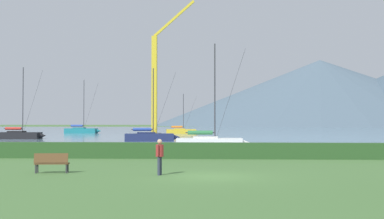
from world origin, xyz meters
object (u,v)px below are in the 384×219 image
object	(u,v)px
sailboat_slip_5	(181,131)
park_bench_under_tree	(52,162)
sailboat_slip_3	(210,142)
person_standing_walker	(160,154)
sailboat_slip_7	(150,137)
dock_crane	(156,91)
sailboat_slip_8	(20,135)
sailboat_slip_1	(82,130)

from	to	relation	value
sailboat_slip_5	park_bench_under_tree	distance (m)	81.87
sailboat_slip_3	person_standing_walker	world-z (taller)	sailboat_slip_3
sailboat_slip_3	sailboat_slip_7	distance (m)	19.11
sailboat_slip_3	dock_crane	xyz separation A→B (m)	(-9.00, 29.38, 6.68)
sailboat_slip_3	sailboat_slip_8	world-z (taller)	sailboat_slip_8
sailboat_slip_5	sailboat_slip_8	world-z (taller)	sailboat_slip_8
sailboat_slip_5	park_bench_under_tree	xyz separation A→B (m)	(0.29, -81.87, -0.07)
sailboat_slip_8	park_bench_under_tree	world-z (taller)	sailboat_slip_8
dock_crane	sailboat_slip_3	bearing A→B (deg)	-72.96
sailboat_slip_5	park_bench_under_tree	bearing A→B (deg)	-99.41
sailboat_slip_3	sailboat_slip_5	size ratio (longest dim) A/B	1.14
sailboat_slip_1	sailboat_slip_5	distance (m)	22.90
person_standing_walker	sailboat_slip_1	bearing A→B (deg)	121.96
sailboat_slip_3	sailboat_slip_8	distance (m)	37.83
sailboat_slip_1	sailboat_slip_8	size ratio (longest dim) A/B	1.14
sailboat_slip_8	person_standing_walker	xyz separation A→B (m)	(26.69, -47.93, 0.35)
sailboat_slip_5	sailboat_slip_3	bearing A→B (deg)	-92.49
sailboat_slip_8	dock_crane	distance (m)	21.16
sailboat_slip_8	park_bench_under_tree	distance (m)	51.97
sailboat_slip_8	sailboat_slip_1	bearing A→B (deg)	94.08
sailboat_slip_5	sailboat_slip_7	distance (m)	42.07
sailboat_slip_7	person_standing_walker	world-z (taller)	sailboat_slip_7
sailboat_slip_7	park_bench_under_tree	world-z (taller)	sailboat_slip_7
sailboat_slip_7	park_bench_under_tree	distance (m)	39.82
person_standing_walker	dock_crane	bearing A→B (deg)	111.40
sailboat_slip_7	person_standing_walker	size ratio (longest dim) A/B	5.74
sailboat_slip_3	sailboat_slip_5	distance (m)	59.79
park_bench_under_tree	dock_crane	distance (m)	52.38
sailboat_slip_8	person_standing_walker	world-z (taller)	sailboat_slip_8
sailboat_slip_1	park_bench_under_tree	world-z (taller)	sailboat_slip_1
person_standing_walker	sailboat_slip_5	bearing A→B (deg)	107.50
park_bench_under_tree	dock_crane	world-z (taller)	dock_crane
sailboat_slip_5	dock_crane	world-z (taller)	dock_crane
sailboat_slip_8	dock_crane	xyz separation A→B (m)	(19.56, 4.57, 6.65)
sailboat_slip_8	dock_crane	size ratio (longest dim) A/B	0.50
sailboat_slip_7	person_standing_walker	bearing A→B (deg)	-92.91
sailboat_slip_1	dock_crane	bearing A→B (deg)	-55.11
dock_crane	sailboat_slip_1	bearing A→B (deg)	122.67
sailboat_slip_3	sailboat_slip_5	xyz separation A→B (m)	(-7.41, 59.33, 0.00)
dock_crane	sailboat_slip_8	bearing A→B (deg)	-166.85
sailboat_slip_7	sailboat_slip_8	xyz separation A→B (m)	(-20.38, 7.53, 0.01)
sailboat_slip_3	sailboat_slip_5	world-z (taller)	sailboat_slip_3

